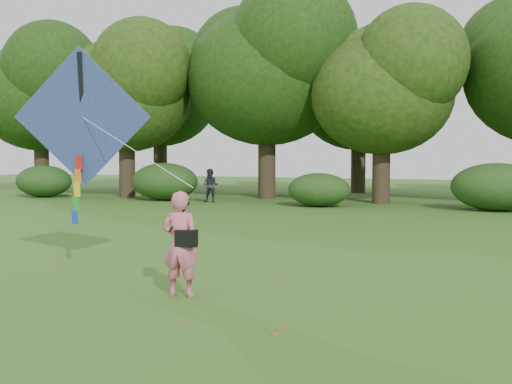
% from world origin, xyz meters
% --- Properties ---
extents(ground, '(100.00, 100.00, 0.00)m').
position_xyz_m(ground, '(0.00, 0.00, 0.00)').
color(ground, '#265114').
rests_on(ground, ground).
extents(man_kite_flyer, '(0.64, 0.47, 1.63)m').
position_xyz_m(man_kite_flyer, '(-0.58, -0.24, 0.82)').
color(man_kite_flyer, '#D1627B').
rests_on(man_kite_flyer, ground).
extents(bystander_left, '(0.84, 0.71, 1.55)m').
position_xyz_m(bystander_left, '(-9.27, 17.36, 0.78)').
color(bystander_left, '#242631').
rests_on(bystander_left, ground).
extents(crossbody_bag, '(0.43, 0.20, 0.68)m').
position_xyz_m(crossbody_bag, '(-0.47, -0.27, 0.92)').
color(crossbody_bag, black).
rests_on(crossbody_bag, ground).
extents(flying_kite, '(4.20, 1.61, 3.28)m').
position_xyz_m(flying_kite, '(-3.31, 0.88, 2.84)').
color(flying_kite, '#232D98').
rests_on(flying_kite, ground).
extents(tree_line, '(54.70, 15.30, 9.48)m').
position_xyz_m(tree_line, '(1.67, 22.88, 5.60)').
color(tree_line, '#3A2D1E').
rests_on(tree_line, ground).
extents(shrub_band, '(39.15, 3.22, 1.88)m').
position_xyz_m(shrub_band, '(-0.72, 17.60, 0.86)').
color(shrub_band, '#264919').
rests_on(shrub_band, ground).
extents(fallen_leaves, '(10.93, 15.87, 0.01)m').
position_xyz_m(fallen_leaves, '(0.16, 3.21, 0.01)').
color(fallen_leaves, brown).
rests_on(fallen_leaves, ground).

